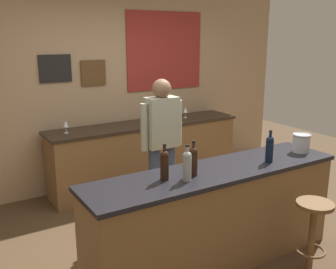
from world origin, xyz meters
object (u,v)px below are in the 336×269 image
(bartender, at_px, (162,140))
(ice_bucket, at_px, (301,142))
(wine_bottle_b, at_px, (187,165))
(wine_bottle_c, at_px, (193,160))
(coffee_mug, at_px, (163,116))
(wine_bottle_a, at_px, (165,164))
(wine_bottle_d, at_px, (270,148))
(bar_stool, at_px, (313,226))
(wine_glass_a, at_px, (66,124))
(wine_glass_b, at_px, (185,110))

(bartender, distance_m, ice_bucket, 1.48)
(wine_bottle_b, relative_size, wine_bottle_c, 1.00)
(wine_bottle_c, relative_size, coffee_mug, 2.45)
(wine_bottle_a, bearing_deg, wine_bottle_d, -6.42)
(bar_stool, xyz_separation_m, wine_bottle_d, (-0.07, 0.49, 0.60))
(wine_bottle_c, distance_m, ice_bucket, 1.33)
(wine_bottle_a, distance_m, wine_glass_a, 2.05)
(wine_bottle_a, distance_m, wine_bottle_c, 0.26)
(wine_glass_a, height_order, wine_glass_b, same)
(wine_bottle_a, relative_size, ice_bucket, 1.63)
(wine_bottle_a, xyz_separation_m, wine_bottle_d, (1.07, -0.12, 0.00))
(bartender, xyz_separation_m, bar_stool, (0.56, -1.64, -0.48))
(wine_glass_b, bearing_deg, bartender, -134.91)
(wine_bottle_c, xyz_separation_m, coffee_mug, (0.98, 2.13, -0.11))
(bartender, relative_size, wine_bottle_d, 5.29)
(bartender, height_order, bar_stool, bartender)
(ice_bucket, bearing_deg, coffee_mug, 99.18)
(wine_bottle_a, xyz_separation_m, ice_bucket, (1.59, -0.06, -0.04))
(wine_glass_b, xyz_separation_m, coffee_mug, (-0.35, 0.06, -0.06))
(ice_bucket, xyz_separation_m, coffee_mug, (-0.35, 2.15, -0.07))
(ice_bucket, bearing_deg, wine_bottle_d, -173.11)
(bartender, relative_size, coffee_mug, 12.96)
(wine_bottle_b, bearing_deg, wine_glass_a, 98.67)
(wine_bottle_c, bearing_deg, bartender, 72.97)
(bar_stool, relative_size, wine_bottle_c, 2.22)
(bar_stool, distance_m, wine_bottle_b, 1.26)
(bar_stool, bearing_deg, wine_glass_a, 116.51)
(bar_stool, xyz_separation_m, wine_glass_b, (0.44, 2.64, 0.55))
(bartender, xyz_separation_m, coffee_mug, (0.66, 1.06, 0.01))
(wine_glass_b, height_order, coffee_mug, wine_glass_b)
(wine_bottle_a, bearing_deg, wine_bottle_b, -37.73)
(wine_bottle_a, distance_m, wine_glass_b, 2.58)
(wine_bottle_c, height_order, wine_bottle_d, same)
(bar_stool, xyz_separation_m, coffee_mug, (0.10, 2.70, 0.49))
(bar_stool, height_order, ice_bucket, ice_bucket)
(wine_bottle_a, bearing_deg, wine_bottle_c, -9.33)
(bar_stool, distance_m, wine_glass_a, 3.02)
(bartender, height_order, wine_bottle_a, bartender)
(ice_bucket, distance_m, wine_glass_a, 2.75)
(coffee_mug, bearing_deg, ice_bucket, -80.82)
(bar_stool, bearing_deg, wine_bottle_b, 153.31)
(wine_bottle_a, xyz_separation_m, wine_glass_a, (-0.18, 2.04, -0.05))
(coffee_mug, bearing_deg, wine_bottle_b, -116.46)
(bartender, xyz_separation_m, wine_glass_b, (1.00, 1.01, 0.07))
(wine_bottle_c, bearing_deg, coffee_mug, 65.22)
(wine_bottle_a, distance_m, ice_bucket, 1.59)
(wine_bottle_c, bearing_deg, wine_glass_a, 101.93)
(bartender, distance_m, wine_bottle_c, 1.12)
(coffee_mug, bearing_deg, bar_stool, -92.10)
(wine_bottle_c, bearing_deg, wine_bottle_d, -5.49)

